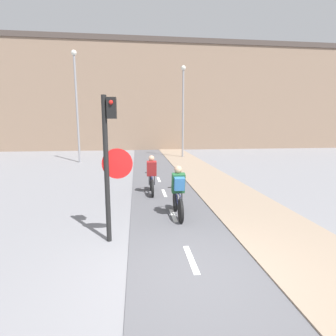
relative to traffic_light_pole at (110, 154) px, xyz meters
The scene contains 9 objects.
ground_plane 3.00m from the traffic_light_pole, 44.45° to the right, with size 120.00×120.00×0.00m, color gray.
bike_lane 2.99m from the traffic_light_pole, 44.40° to the right, with size 2.46×60.00×0.02m.
sidewalk_strip 4.75m from the traffic_light_pole, 21.25° to the right, with size 2.40×60.00×0.05m.
building_row_background 23.75m from the traffic_light_pole, 86.10° to the left, with size 60.00×5.20×10.90m.
traffic_light_pole is the anchor object (origin of this frame).
street_lamp_far 13.50m from the traffic_light_pole, 104.61° to the left, with size 0.36×0.36×7.37m.
street_lamp_sidewalk 15.42m from the traffic_light_pole, 74.01° to the left, with size 0.36×0.36×6.97m.
cyclist_near 2.55m from the traffic_light_pole, 38.44° to the left, with size 0.46×1.66×1.49m.
cyclist_far 4.35m from the traffic_light_pole, 74.26° to the left, with size 0.46×1.64×1.47m.
Camera 1 is at (-1.02, -4.18, 2.64)m, focal length 28.00 mm.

